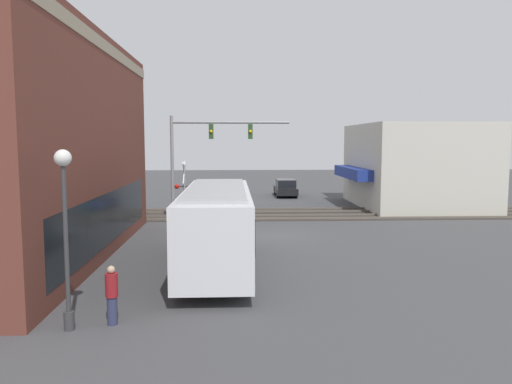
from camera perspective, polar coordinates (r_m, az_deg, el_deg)
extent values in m
plane|color=#424244|center=(26.58, 2.06, -4.99)|extent=(120.00, 120.00, 0.00)
cube|color=gray|center=(22.68, -17.29, 15.66)|extent=(18.13, 0.36, 0.50)
cube|color=black|center=(22.55, -16.48, -2.80)|extent=(15.06, 0.12, 2.20)
cube|color=beige|center=(40.08, 17.73, 2.91)|extent=(11.07, 8.56, 6.27)
cube|color=navy|center=(38.69, 10.98, 2.19)|extent=(7.75, 1.20, 0.80)
cube|color=silver|center=(19.67, -4.50, -3.67)|extent=(10.20, 2.55, 2.65)
cube|color=black|center=(19.61, -4.51, -2.52)|extent=(9.99, 2.59, 1.11)
cube|color=#288438|center=(19.89, -4.47, -6.96)|extent=(9.99, 2.58, 0.24)
cube|color=#A5A8AA|center=(19.49, -4.53, 0.35)|extent=(8.67, 2.17, 0.12)
cylinder|color=black|center=(22.74, -4.24, -5.57)|extent=(1.00, 2.57, 1.00)
cylinder|color=black|center=(16.72, -4.83, -9.78)|extent=(1.00, 2.57, 1.00)
cylinder|color=gray|center=(30.74, -9.54, 2.53)|extent=(0.20, 0.20, 6.52)
cylinder|color=gray|center=(30.49, -2.91, 7.95)|extent=(0.16, 7.13, 0.16)
cube|color=#284723|center=(30.50, -5.15, 6.90)|extent=(0.30, 0.27, 0.90)
sphere|color=yellow|center=(30.33, -5.16, 6.91)|extent=(0.20, 0.20, 0.20)
cube|color=#284723|center=(30.49, -0.65, 6.92)|extent=(0.30, 0.27, 0.90)
sphere|color=yellow|center=(30.33, -0.64, 6.93)|extent=(0.20, 0.20, 0.20)
cylinder|color=gray|center=(30.05, -8.17, -0.32)|extent=(0.14, 0.14, 3.60)
cube|color=white|center=(29.94, -8.21, 2.16)|extent=(1.41, 0.06, 1.41)
cube|color=white|center=(29.94, -8.21, 2.16)|extent=(1.41, 0.06, 1.41)
cylinder|color=#38383A|center=(30.00, -8.18, 0.63)|extent=(0.08, 0.90, 0.08)
sphere|color=red|center=(29.91, -7.33, 0.63)|extent=(0.28, 0.28, 0.28)
sphere|color=red|center=(29.99, -9.05, 0.62)|extent=(0.28, 0.28, 0.28)
cylinder|color=#38383A|center=(14.53, -20.57, -13.61)|extent=(0.28, 0.28, 0.50)
cylinder|color=#38383A|center=(14.02, -20.85, -6.16)|extent=(0.12, 0.12, 4.35)
sphere|color=white|center=(13.74, -21.22, 3.66)|extent=(0.44, 0.44, 0.44)
cube|color=#332D28|center=(32.47, 1.19, -2.97)|extent=(2.60, 60.00, 0.03)
cube|color=#6B6056|center=(31.76, 1.28, -3.07)|extent=(0.07, 60.00, 0.15)
cube|color=#6B6056|center=(33.17, 1.11, -2.68)|extent=(0.07, 60.00, 0.15)
cube|color=#332D28|center=(35.63, 0.85, -2.19)|extent=(2.60, 60.00, 0.03)
cube|color=#6B6056|center=(34.92, 0.92, -2.25)|extent=(0.07, 60.00, 0.15)
cube|color=#6B6056|center=(36.33, 0.78, -1.93)|extent=(0.07, 60.00, 0.15)
cube|color=navy|center=(37.49, -3.61, -1.03)|extent=(4.27, 1.80, 0.51)
cube|color=black|center=(37.21, -3.62, -0.20)|extent=(2.35, 1.62, 0.63)
cylinder|color=black|center=(38.83, -3.58, -1.08)|extent=(0.64, 1.82, 0.64)
cylinder|color=black|center=(36.20, -3.65, -1.58)|extent=(0.64, 1.82, 0.64)
cube|color=black|center=(45.39, 3.38, 0.23)|extent=(4.64, 1.80, 0.60)
cube|color=black|center=(45.10, 3.42, 1.01)|extent=(2.55, 1.62, 0.70)
cylinder|color=black|center=(46.84, 3.19, 0.11)|extent=(0.64, 1.82, 0.64)
cylinder|color=black|center=(43.99, 3.58, -0.26)|extent=(0.64, 1.82, 0.64)
cylinder|color=#2D3351|center=(14.52, -16.10, -12.89)|extent=(0.28, 0.28, 0.78)
cylinder|color=maroon|center=(14.31, -16.19, -10.18)|extent=(0.34, 0.34, 0.65)
sphere|color=tan|center=(14.20, -16.24, -8.51)|extent=(0.21, 0.21, 0.21)
cylinder|color=#473828|center=(29.19, -6.80, -3.24)|extent=(0.28, 0.28, 0.81)
cylinder|color=#195933|center=(29.08, -6.82, -1.79)|extent=(0.34, 0.34, 0.68)
sphere|color=tan|center=(29.03, -6.83, -0.91)|extent=(0.22, 0.22, 0.22)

